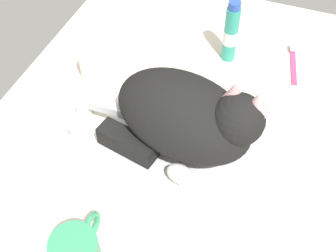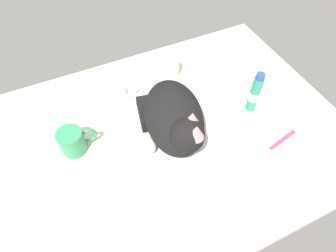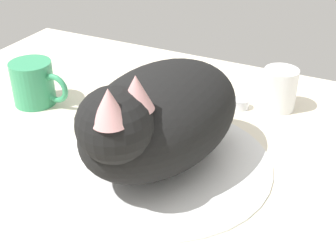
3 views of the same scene
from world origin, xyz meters
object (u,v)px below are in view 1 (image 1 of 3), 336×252
object	(u,v)px
faucet	(91,109)
rinse_cup	(93,65)
cat	(189,117)
toothbrush	(293,62)
soap_bar	(52,148)
toothpaste_bottle	(231,33)

from	to	relation	value
faucet	rinse_cup	world-z (taller)	rinse_cup
faucet	rinse_cup	xyz separation A→B (cm)	(11.00, 4.82, 1.46)
cat	toothbrush	xyz separation A→B (cm)	(32.01, -15.63, -8.09)
rinse_cup	toothbrush	xyz separation A→B (cm)	(20.67, -41.90, -3.29)
toothbrush	faucet	bearing A→B (deg)	130.50
faucet	cat	world-z (taller)	cat
rinse_cup	toothbrush	size ratio (longest dim) A/B	0.58
soap_bar	toothpaste_bottle	xyz separation A→B (cm)	(40.14, -24.35, 5.06)
soap_bar	toothbrush	distance (cm)	58.80
soap_bar	toothpaste_bottle	distance (cm)	47.22
rinse_cup	toothpaste_bottle	bearing A→B (deg)	-57.04
soap_bar	toothpaste_bottle	size ratio (longest dim) A/B	0.45
toothpaste_bottle	toothbrush	distance (cm)	16.96
cat	soap_bar	distance (cm)	27.29
rinse_cup	soap_bar	world-z (taller)	rinse_cup
rinse_cup	cat	bearing A→B (deg)	-113.34
cat	toothpaste_bottle	bearing A→B (deg)	-0.88
soap_bar	toothbrush	world-z (taller)	soap_bar
soap_bar	toothpaste_bottle	world-z (taller)	toothpaste_bottle
cat	toothpaste_bottle	distance (cm)	28.69
faucet	cat	bearing A→B (deg)	-90.90
cat	rinse_cup	bearing A→B (deg)	66.66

